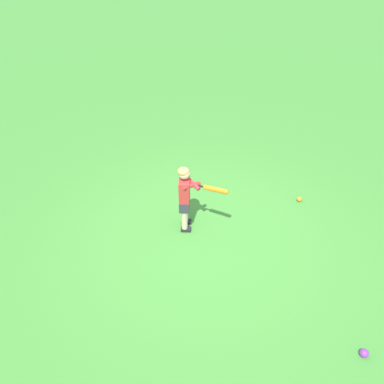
% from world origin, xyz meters
% --- Properties ---
extents(ground_plane, '(40.00, 40.00, 0.00)m').
position_xyz_m(ground_plane, '(0.00, 0.00, 0.00)').
color(ground_plane, '#479338').
extents(child_batter, '(0.78, 0.31, 1.08)m').
position_xyz_m(child_batter, '(-0.34, 0.08, 0.65)').
color(child_batter, '#232328').
rests_on(child_batter, ground).
extents(play_ball_center_lawn, '(0.10, 0.10, 0.10)m').
position_xyz_m(play_ball_center_lawn, '(2.26, -1.16, 0.05)').
color(play_ball_center_lawn, purple).
rests_on(play_ball_center_lawn, ground).
extents(play_ball_by_bucket, '(0.09, 0.09, 0.09)m').
position_xyz_m(play_ball_by_bucket, '(1.16, 1.32, 0.04)').
color(play_ball_by_bucket, orange).
rests_on(play_ball_by_bucket, ground).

